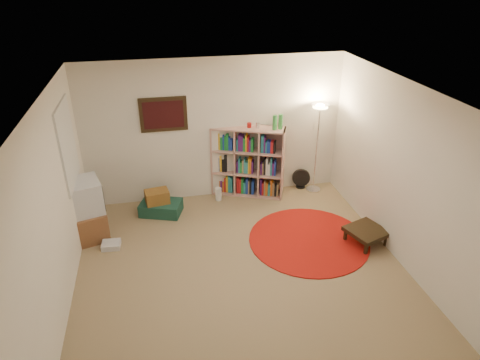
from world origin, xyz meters
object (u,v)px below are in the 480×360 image
object	(u,v)px
side_table	(366,232)
suitcase	(161,208)
floor_lamp	(319,120)
bookshelf	(247,162)
floor_fan	(301,179)
tv_stand	(88,210)

from	to	relation	value
side_table	suitcase	bearing A→B (deg)	153.22
floor_lamp	side_table	world-z (taller)	floor_lamp
bookshelf	floor_lamp	xyz separation A→B (m)	(1.25, -0.15, 0.77)
floor_lamp	suitcase	xyz separation A→B (m)	(-2.84, -0.26, -1.28)
side_table	floor_lamp	bearing A→B (deg)	95.54
floor_fan	side_table	xyz separation A→B (m)	(0.37, -1.92, 0.01)
floor_fan	bookshelf	bearing A→B (deg)	-163.76
floor_lamp	suitcase	size ratio (longest dim) A/B	2.16
tv_stand	side_table	xyz separation A→B (m)	(4.12, -1.08, -0.26)
floor_fan	tv_stand	world-z (taller)	tv_stand
bookshelf	floor_fan	world-z (taller)	bookshelf
floor_fan	tv_stand	xyz separation A→B (m)	(-3.74, -0.84, 0.27)
bookshelf	tv_stand	distance (m)	2.83
bookshelf	floor_lamp	distance (m)	1.48
bookshelf	tv_stand	world-z (taller)	bookshelf
bookshelf	floor_fan	size ratio (longest dim) A/B	4.07
bookshelf	tv_stand	size ratio (longest dim) A/B	1.62
floor_fan	floor_lamp	bearing A→B (deg)	-16.99
floor_lamp	floor_fan	size ratio (longest dim) A/B	4.41
bookshelf	floor_fan	distance (m)	1.14
floor_fan	side_table	bearing A→B (deg)	-61.78
suitcase	side_table	world-z (taller)	side_table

